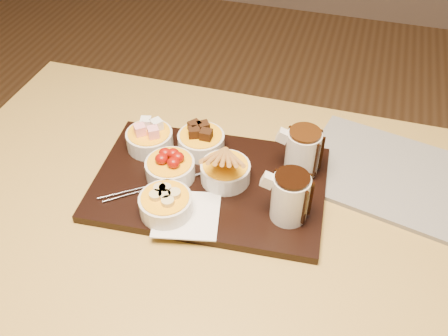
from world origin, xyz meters
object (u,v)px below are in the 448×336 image
(bowl_strawberries, at_px, (170,169))
(newspaper, at_px, (385,173))
(pitcher_dark_chocolate, at_px, (290,198))
(serving_board, at_px, (210,184))
(pitcher_milk_chocolate, at_px, (303,153))
(dining_table, at_px, (215,243))

(bowl_strawberries, height_order, newspaper, bowl_strawberries)
(pitcher_dark_chocolate, xyz_separation_m, newspaper, (0.17, 0.19, -0.06))
(serving_board, relative_size, pitcher_milk_chocolate, 4.86)
(dining_table, distance_m, pitcher_milk_chocolate, 0.26)
(pitcher_dark_chocolate, bearing_deg, dining_table, -178.79)
(serving_board, xyz_separation_m, bowl_strawberries, (-0.08, -0.01, 0.03))
(serving_board, height_order, pitcher_milk_chocolate, pitcher_milk_chocolate)
(bowl_strawberries, xyz_separation_m, newspaper, (0.42, 0.15, -0.03))
(pitcher_milk_chocolate, bearing_deg, newspaper, 13.62)
(pitcher_milk_chocolate, xyz_separation_m, newspaper, (0.17, 0.06, -0.06))
(dining_table, distance_m, bowl_strawberries, 0.18)
(newspaper, bearing_deg, serving_board, -145.56)
(bowl_strawberries, bearing_deg, pitcher_milk_chocolate, 20.74)
(dining_table, relative_size, serving_board, 2.61)
(dining_table, relative_size, pitcher_milk_chocolate, 12.68)
(dining_table, xyz_separation_m, serving_board, (-0.03, 0.06, 0.11))
(dining_table, height_order, newspaper, newspaper)
(bowl_strawberries, relative_size, pitcher_dark_chocolate, 1.06)
(pitcher_dark_chocolate, height_order, pitcher_milk_chocolate, same)
(dining_table, bearing_deg, newspaper, 32.60)
(pitcher_dark_chocolate, relative_size, pitcher_milk_chocolate, 1.00)
(pitcher_dark_chocolate, height_order, newspaper, pitcher_dark_chocolate)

